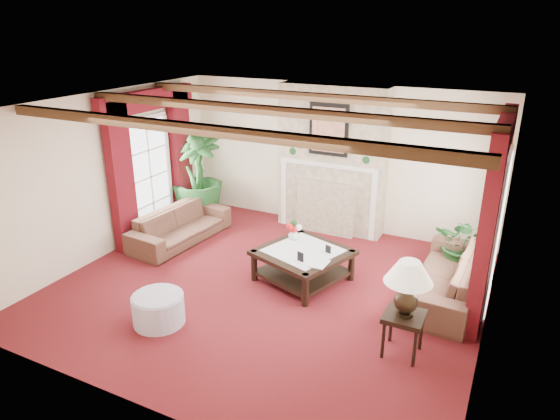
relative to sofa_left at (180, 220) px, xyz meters
The scene contains 23 objects.
floor 2.37m from the sofa_left, 20.17° to the right, with size 6.00×6.00×0.00m, color #4C0D0E.
ceiling 3.28m from the sofa_left, 20.17° to the right, with size 6.00×6.00×0.00m, color white.
back_wall 3.08m from the sofa_left, 41.55° to the left, with size 6.00×0.02×2.70m, color beige.
left_wall 1.49m from the sofa_left, 135.02° to the right, with size 0.02×5.50×2.70m, color beige.
right_wall 5.34m from the sofa_left, ahead, with size 0.02×5.50×2.70m, color beige.
ceiling_beams 3.24m from the sofa_left, 20.17° to the right, with size 6.00×3.00×0.12m, color #341F10, non-canonical shape.
fireplace 3.63m from the sofa_left, 38.49° to the left, with size 2.00×0.52×2.70m, color tan, non-canonical shape.
french_door_left 1.91m from the sofa_left, 165.95° to the left, with size 0.10×1.10×2.16m, color white, non-canonical shape.
french_door_right 5.45m from the sofa_left, ahead, with size 0.10×1.10×2.16m, color white, non-canonical shape.
curtains_left 2.27m from the sofa_left, 163.74° to the left, with size 0.20×2.40×2.55m, color #510A14, non-canonical shape.
curtains_right 5.50m from the sofa_left, ahead, with size 0.20×2.40×2.55m, color #510A14, non-canonical shape.
sofa_left is the anchor object (origin of this frame).
sofa_right 4.61m from the sofa_left, ahead, with size 0.74×2.25×0.87m, color black.
potted_palm 1.16m from the sofa_left, 108.15° to the left, with size 1.29×1.92×0.99m, color black.
small_plant 4.80m from the sofa_left, 12.27° to the left, with size 0.94×1.02×0.73m, color black.
coffee_table 2.59m from the sofa_left, ahead, with size 1.20×1.20×0.49m, color black, non-canonical shape.
side_table 4.61m from the sofa_left, 18.82° to the right, with size 0.46×0.46×0.54m, color black, non-canonical shape.
ottoman 2.63m from the sofa_left, 59.31° to the right, with size 0.68×0.68×0.40m, color #9C9CB1.
table_lamp 4.63m from the sofa_left, 18.82° to the right, with size 0.56×0.56×0.70m, color black, non-canonical shape.
flower_vase 2.28m from the sofa_left, ahead, with size 0.21×0.22×0.18m, color silver.
book 2.93m from the sofa_left, 13.27° to the right, with size 0.23×0.03×0.32m, color black.
photo_frame_a 2.77m from the sofa_left, 14.80° to the right, with size 0.11×0.02×0.15m, color black, non-canonical shape.
photo_frame_b 2.95m from the sofa_left, ahead, with size 0.10×0.02×0.13m, color black, non-canonical shape.
Camera 1 is at (3.08, -5.79, 3.74)m, focal length 32.00 mm.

